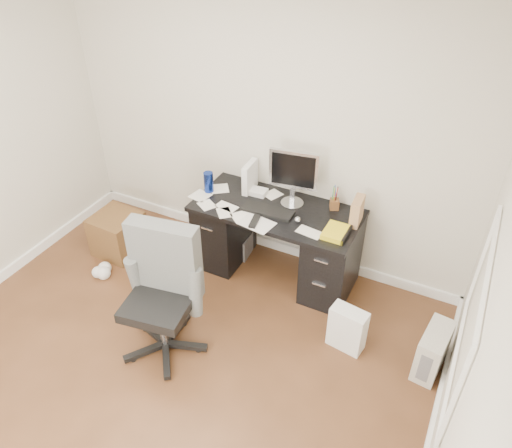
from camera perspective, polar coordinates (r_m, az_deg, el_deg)
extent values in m
plane|color=#472A16|center=(4.08, -12.23, -18.00)|extent=(4.00, 4.00, 0.00)
cube|color=beige|center=(4.53, 0.94, 11.24)|extent=(4.00, 0.02, 2.70)
cube|color=beige|center=(2.57, 23.06, -15.68)|extent=(0.02, 4.00, 2.70)
cube|color=white|center=(2.53, -20.44, 21.46)|extent=(4.00, 4.00, 0.02)
cube|color=white|center=(5.20, 0.73, -1.94)|extent=(4.00, 0.03, 0.10)
cube|color=black|center=(4.45, 2.38, 1.53)|extent=(1.50, 0.70, 0.04)
cube|color=black|center=(4.88, -3.61, -0.47)|extent=(0.40, 0.60, 0.71)
cube|color=black|center=(4.53, 8.61, -4.16)|extent=(0.40, 0.60, 0.71)
cube|color=black|center=(4.86, 3.92, 0.83)|extent=(0.70, 0.03, 0.51)
cube|color=black|center=(4.39, 1.33, 1.51)|extent=(0.47, 0.17, 0.03)
sphere|color=#B6B6BA|center=(4.27, 4.78, 0.49)|extent=(0.06, 0.06, 0.06)
cylinder|color=navy|center=(4.65, -5.44, 4.79)|extent=(0.11, 0.11, 0.20)
cube|color=white|center=(4.63, -0.71, 5.42)|extent=(0.13, 0.25, 0.28)
cube|color=#A4794F|center=(4.28, 11.47, 1.46)|extent=(0.11, 0.21, 0.24)
cube|color=yellow|center=(4.17, 9.14, -0.93)|extent=(0.20, 0.25, 0.04)
cube|color=#B1ACA0|center=(4.19, 19.54, -13.49)|extent=(0.23, 0.42, 0.40)
cube|color=white|center=(4.18, 10.39, -11.69)|extent=(0.32, 0.25, 0.40)
cube|color=#4A2E16|center=(5.22, -15.51, -1.09)|extent=(0.45, 0.45, 0.43)
cube|color=slate|center=(5.11, -2.64, -1.84)|extent=(0.42, 0.36, 0.23)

